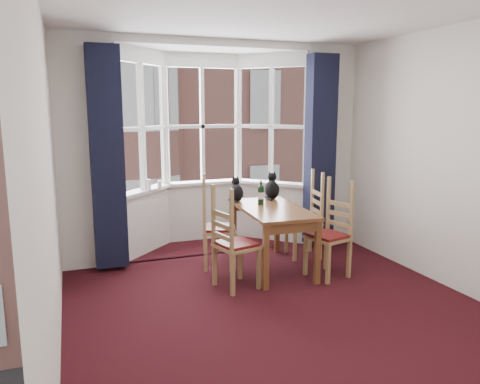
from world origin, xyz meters
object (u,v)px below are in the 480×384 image
chair_right_near (333,236)px  cat_left (237,191)px  cat_right (272,188)px  candle_short (159,184)px  chair_right_far (310,221)px  wine_bottle (261,194)px  dining_table (272,216)px  chair_left_near (229,247)px  chair_left_far (212,230)px  candle_tall (149,184)px

chair_right_near → cat_left: cat_left is taller
cat_right → candle_short: 1.52m
chair_right_far → wine_bottle: wine_bottle is taller
dining_table → wine_bottle: (-0.06, 0.22, 0.24)m
cat_left → wine_bottle: size_ratio=1.05×
chair_left_near → cat_left: size_ratio=2.89×
chair_left_near → chair_right_near: size_ratio=1.00×
chair_left_near → chair_right_far: 1.56m
cat_left → candle_short: size_ratio=3.11×
candle_short → chair_left_near: bearing=-75.4°
wine_bottle → candle_short: size_ratio=2.96×
candle_short → cat_right: bearing=-26.9°
chair_right_near → candle_short: (-1.71, 1.66, 0.45)m
chair_left_far → chair_right_near: (1.25, -0.77, 0.00)m
dining_table → chair_left_near: size_ratio=1.48×
chair_right_far → cat_left: size_ratio=2.89×
chair_right_far → candle_short: (-1.81, 0.92, 0.45)m
wine_bottle → candle_short: wine_bottle is taller
dining_table → chair_right_near: 0.75m
chair_left_near → chair_left_far: size_ratio=1.00×
dining_table → chair_right_far: bearing=24.1°
chair_left_near → cat_right: bearing=46.3°
chair_right_near → chair_right_far: same height
cat_right → candle_tall: cat_right is taller
cat_left → candle_short: (-0.87, 0.67, 0.04)m
wine_bottle → candle_tall: bearing=141.4°
chair_right_far → cat_right: cat_right is taller
chair_right_far → candle_tall: (-1.96, 0.89, 0.46)m
chair_right_far → dining_table: bearing=-155.9°
dining_table → wine_bottle: wine_bottle is taller
chair_right_far → cat_right: (-0.45, 0.23, 0.43)m
chair_right_near → candle_tall: size_ratio=6.90×
dining_table → candle_short: candle_short is taller
candle_short → candle_tall: bearing=-168.7°
dining_table → wine_bottle: 0.33m
chair_right_far → cat_left: 1.06m
chair_left_near → chair_right_far: bearing=28.1°
dining_table → cat_left: size_ratio=4.29×
chair_left_far → wine_bottle: size_ratio=3.03×
chair_right_near → chair_left_far: bearing=148.4°
dining_table → candle_tall: 1.77m
dining_table → cat_right: cat_right is taller
chair_left_far → candle_tall: (-0.61, 0.86, 0.46)m
cat_left → wine_bottle: cat_left is taller
chair_right_far → chair_left_near: bearing=-151.9°
dining_table → chair_left_far: size_ratio=1.48×
dining_table → candle_tall: (-1.28, 1.19, 0.28)m
dining_table → chair_left_far: chair_left_far is taller
cat_right → chair_left_near: bearing=-133.7°
chair_left_far → candle_short: 1.10m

